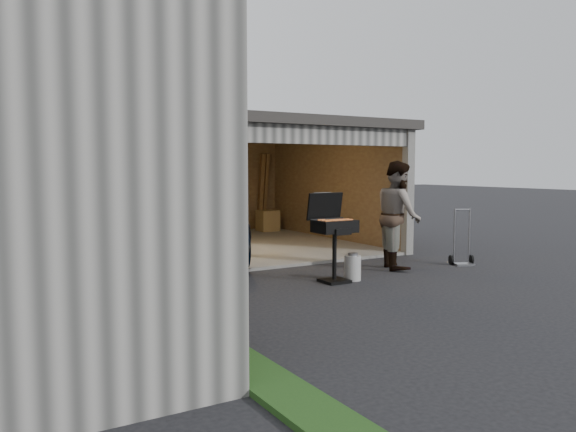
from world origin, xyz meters
The scene contains 10 objects.
ground centered at (0.00, 0.00, 0.00)m, with size 80.00×80.00×0.00m, color black.
groundcover_strip centered at (-2.25, -1.00, 0.03)m, with size 0.50×8.00×0.06m, color #193814.
garage centered at (0.76, 6.79, 1.87)m, with size 6.80×6.30×2.90m.
minivan centered at (-0.57, 5.20, 0.69)m, with size 2.27×4.93×1.37m, color black.
woman centered at (-2.10, -0.26, 0.77)m, with size 0.56×0.37×1.54m, color #9AA8C1.
man centered at (2.60, 2.40, 1.01)m, with size 0.98×0.77×2.02m, color #51371F.
bbq_grill centered at (0.80, 1.97, 0.88)m, with size 0.66×0.58×1.48m.
propane_tank centered at (1.17, 1.91, 0.21)m, with size 0.28×0.28×0.42m, color #B1B0AC.
plywood_panel centered at (-2.40, 1.26, 0.53)m, with size 0.05×0.97×1.08m, color brown.
hand_truck centered at (3.93, 2.02, 0.21)m, with size 0.50×0.46×1.10m.
Camera 1 is at (-4.53, -5.54, 1.90)m, focal length 35.00 mm.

